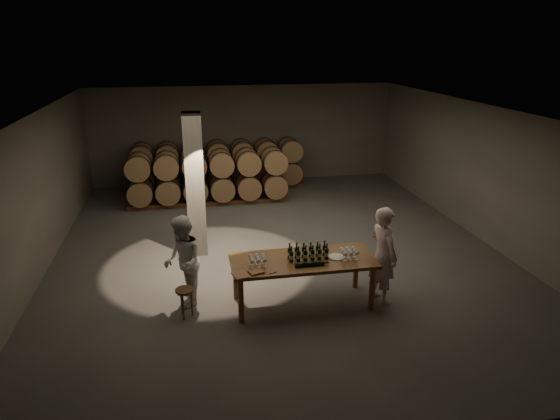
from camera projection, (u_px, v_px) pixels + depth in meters
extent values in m
plane|color=#514F4C|center=(277.00, 250.00, 11.58)|extent=(12.00, 12.00, 0.00)
plane|color=#605E59|center=(277.00, 111.00, 10.53)|extent=(12.00, 12.00, 0.00)
plane|color=#645F56|center=(244.00, 134.00, 16.62)|extent=(10.00, 0.00, 10.00)
plane|color=#645F56|center=(377.00, 333.00, 5.49)|extent=(10.00, 0.00, 10.00)
plane|color=#645F56|center=(37.00, 197.00, 10.16)|extent=(0.00, 12.00, 12.00)
plane|color=#645F56|center=(482.00, 173.00, 11.95)|extent=(0.00, 12.00, 12.00)
cube|color=slate|center=(195.00, 186.00, 10.92)|extent=(0.40, 0.40, 3.20)
cylinder|color=brown|center=(241.00, 301.00, 8.52)|extent=(0.10, 0.10, 0.84)
cylinder|color=brown|center=(372.00, 288.00, 8.94)|extent=(0.10, 0.10, 0.84)
cylinder|color=brown|center=(236.00, 278.00, 9.31)|extent=(0.10, 0.10, 0.84)
cylinder|color=brown|center=(356.00, 268.00, 9.74)|extent=(0.10, 0.10, 0.84)
cube|color=brown|center=(303.00, 261.00, 8.98)|extent=(2.60, 1.10, 0.06)
cube|color=#56311D|center=(220.00, 189.00, 15.93)|extent=(5.48, 0.10, 0.12)
cube|color=#56311D|center=(218.00, 184.00, 16.49)|extent=(5.48, 0.10, 0.12)
cylinder|color=#996C45|center=(144.00, 178.00, 15.66)|extent=(0.70, 0.95, 0.70)
cylinder|color=black|center=(143.00, 181.00, 15.42)|extent=(0.73, 0.04, 0.73)
cylinder|color=black|center=(144.00, 176.00, 15.90)|extent=(0.73, 0.04, 0.73)
cylinder|color=#996C45|center=(169.00, 177.00, 15.80)|extent=(0.70, 0.95, 0.70)
cylinder|color=black|center=(169.00, 179.00, 15.56)|extent=(0.73, 0.04, 0.73)
cylinder|color=black|center=(169.00, 175.00, 16.04)|extent=(0.73, 0.04, 0.73)
cylinder|color=#996C45|center=(194.00, 176.00, 15.94)|extent=(0.70, 0.95, 0.70)
cylinder|color=black|center=(194.00, 178.00, 15.70)|extent=(0.73, 0.04, 0.73)
cylinder|color=black|center=(194.00, 174.00, 16.18)|extent=(0.73, 0.04, 0.73)
cylinder|color=#996C45|center=(219.00, 175.00, 16.08)|extent=(0.70, 0.95, 0.70)
cylinder|color=black|center=(219.00, 177.00, 15.84)|extent=(0.73, 0.04, 0.73)
cylinder|color=black|center=(218.00, 173.00, 16.32)|extent=(0.73, 0.04, 0.73)
cylinder|color=#996C45|center=(243.00, 173.00, 16.22)|extent=(0.70, 0.95, 0.70)
cylinder|color=black|center=(244.00, 176.00, 15.98)|extent=(0.73, 0.04, 0.73)
cylinder|color=black|center=(242.00, 171.00, 16.46)|extent=(0.73, 0.04, 0.73)
cylinder|color=#996C45|center=(266.00, 172.00, 16.36)|extent=(0.70, 0.95, 0.70)
cylinder|color=black|center=(268.00, 174.00, 16.11)|extent=(0.73, 0.04, 0.73)
cylinder|color=black|center=(265.00, 170.00, 16.60)|extent=(0.73, 0.04, 0.73)
cylinder|color=#996C45|center=(289.00, 171.00, 16.49)|extent=(0.70, 0.95, 0.70)
cylinder|color=black|center=(291.00, 173.00, 16.25)|extent=(0.73, 0.04, 0.73)
cylinder|color=black|center=(288.00, 169.00, 16.74)|extent=(0.73, 0.04, 0.73)
cylinder|color=#996C45|center=(142.00, 155.00, 15.42)|extent=(0.70, 0.95, 0.70)
cylinder|color=black|center=(141.00, 157.00, 15.18)|extent=(0.73, 0.04, 0.73)
cylinder|color=black|center=(142.00, 153.00, 15.66)|extent=(0.73, 0.04, 0.73)
cylinder|color=#996C45|center=(167.00, 154.00, 15.56)|extent=(0.70, 0.95, 0.70)
cylinder|color=black|center=(167.00, 156.00, 15.31)|extent=(0.73, 0.04, 0.73)
cylinder|color=black|center=(168.00, 152.00, 15.80)|extent=(0.73, 0.04, 0.73)
cylinder|color=#996C45|center=(193.00, 153.00, 15.69)|extent=(0.70, 0.95, 0.70)
cylinder|color=black|center=(193.00, 155.00, 15.45)|extent=(0.73, 0.04, 0.73)
cylinder|color=black|center=(193.00, 151.00, 15.94)|extent=(0.73, 0.04, 0.73)
cylinder|color=#996C45|center=(218.00, 152.00, 15.83)|extent=(0.70, 0.95, 0.70)
cylinder|color=black|center=(218.00, 154.00, 15.59)|extent=(0.73, 0.04, 0.73)
cylinder|color=black|center=(217.00, 150.00, 16.07)|extent=(0.73, 0.04, 0.73)
cylinder|color=#996C45|center=(242.00, 151.00, 15.97)|extent=(0.70, 0.95, 0.70)
cylinder|color=black|center=(243.00, 153.00, 15.73)|extent=(0.73, 0.04, 0.73)
cylinder|color=black|center=(241.00, 149.00, 16.21)|extent=(0.73, 0.04, 0.73)
cylinder|color=#996C45|center=(266.00, 150.00, 16.11)|extent=(0.70, 0.95, 0.70)
cylinder|color=black|center=(267.00, 152.00, 15.87)|extent=(0.73, 0.04, 0.73)
cylinder|color=black|center=(265.00, 148.00, 16.35)|extent=(0.73, 0.04, 0.73)
cylinder|color=#996C45|center=(290.00, 149.00, 16.25)|extent=(0.70, 0.95, 0.70)
cylinder|color=black|center=(291.00, 151.00, 16.01)|extent=(0.73, 0.04, 0.73)
cylinder|color=black|center=(288.00, 148.00, 16.49)|extent=(0.73, 0.04, 0.73)
cube|color=#56311D|center=(210.00, 204.00, 14.57)|extent=(4.70, 0.10, 0.12)
cube|color=#56311D|center=(209.00, 198.00, 15.12)|extent=(4.70, 0.10, 0.12)
cylinder|color=#996C45|center=(141.00, 191.00, 14.36)|extent=(0.70, 0.95, 0.70)
cylinder|color=black|center=(140.00, 194.00, 14.12)|extent=(0.73, 0.04, 0.73)
cylinder|color=black|center=(141.00, 189.00, 14.60)|extent=(0.73, 0.04, 0.73)
cylinder|color=#996C45|center=(168.00, 190.00, 14.50)|extent=(0.70, 0.95, 0.70)
cylinder|color=black|center=(168.00, 192.00, 14.26)|extent=(0.73, 0.04, 0.73)
cylinder|color=black|center=(169.00, 187.00, 14.74)|extent=(0.73, 0.04, 0.73)
cylinder|color=#996C45|center=(195.00, 188.00, 14.64)|extent=(0.70, 0.95, 0.70)
cylinder|color=black|center=(196.00, 191.00, 14.40)|extent=(0.73, 0.04, 0.73)
cylinder|color=black|center=(195.00, 186.00, 14.88)|extent=(0.73, 0.04, 0.73)
cylinder|color=#996C45|center=(222.00, 187.00, 14.78)|extent=(0.70, 0.95, 0.70)
cylinder|color=black|center=(223.00, 189.00, 14.54)|extent=(0.73, 0.04, 0.73)
cylinder|color=black|center=(221.00, 184.00, 15.02)|extent=(0.73, 0.04, 0.73)
cylinder|color=#996C45|center=(248.00, 185.00, 14.92)|extent=(0.70, 0.95, 0.70)
cylinder|color=black|center=(249.00, 188.00, 14.68)|extent=(0.73, 0.04, 0.73)
cylinder|color=black|center=(247.00, 183.00, 15.16)|extent=(0.73, 0.04, 0.73)
cylinder|color=#996C45|center=(274.00, 184.00, 15.06)|extent=(0.70, 0.95, 0.70)
cylinder|color=black|center=(275.00, 186.00, 14.82)|extent=(0.73, 0.04, 0.73)
cylinder|color=black|center=(272.00, 182.00, 15.30)|extent=(0.73, 0.04, 0.73)
cylinder|color=#996C45|center=(138.00, 166.00, 14.12)|extent=(0.70, 0.95, 0.70)
cylinder|color=black|center=(138.00, 169.00, 13.88)|extent=(0.73, 0.04, 0.73)
cylinder|color=black|center=(139.00, 164.00, 14.36)|extent=(0.73, 0.04, 0.73)
cylinder|color=#996C45|center=(166.00, 165.00, 14.26)|extent=(0.70, 0.95, 0.70)
cylinder|color=black|center=(166.00, 167.00, 14.02)|extent=(0.73, 0.04, 0.73)
cylinder|color=black|center=(167.00, 163.00, 14.50)|extent=(0.73, 0.04, 0.73)
cylinder|color=#996C45|center=(194.00, 164.00, 14.40)|extent=(0.70, 0.95, 0.70)
cylinder|color=black|center=(194.00, 166.00, 14.16)|extent=(0.73, 0.04, 0.73)
cylinder|color=black|center=(194.00, 162.00, 14.64)|extent=(0.73, 0.04, 0.73)
cylinder|color=#996C45|center=(221.00, 163.00, 14.54)|extent=(0.70, 0.95, 0.70)
cylinder|color=black|center=(222.00, 165.00, 14.29)|extent=(0.73, 0.04, 0.73)
cylinder|color=black|center=(220.00, 160.00, 14.78)|extent=(0.73, 0.04, 0.73)
cylinder|color=#996C45|center=(248.00, 161.00, 14.67)|extent=(0.70, 0.95, 0.70)
cylinder|color=black|center=(249.00, 163.00, 14.43)|extent=(0.73, 0.04, 0.73)
cylinder|color=black|center=(246.00, 159.00, 14.92)|extent=(0.73, 0.04, 0.73)
cylinder|color=#996C45|center=(274.00, 160.00, 14.81)|extent=(0.70, 0.95, 0.70)
cylinder|color=black|center=(275.00, 162.00, 14.57)|extent=(0.73, 0.04, 0.73)
cylinder|color=black|center=(272.00, 158.00, 15.05)|extent=(0.73, 0.04, 0.73)
cylinder|color=black|center=(291.00, 257.00, 8.83)|extent=(0.07, 0.07, 0.20)
cylinder|color=silver|center=(291.00, 257.00, 8.83)|extent=(0.08, 0.08, 0.06)
cylinder|color=black|center=(291.00, 249.00, 8.78)|extent=(0.03, 0.03, 0.08)
cylinder|color=gold|center=(291.00, 247.00, 8.77)|extent=(0.03, 0.03, 0.02)
cylinder|color=black|center=(290.00, 253.00, 8.97)|extent=(0.07, 0.07, 0.20)
cylinder|color=silver|center=(290.00, 254.00, 8.97)|extent=(0.08, 0.08, 0.06)
cylinder|color=black|center=(290.00, 246.00, 8.92)|extent=(0.03, 0.03, 0.08)
cylinder|color=maroon|center=(290.00, 244.00, 8.91)|extent=(0.03, 0.03, 0.02)
cylinder|color=black|center=(298.00, 256.00, 8.85)|extent=(0.07, 0.07, 0.20)
cylinder|color=silver|center=(298.00, 257.00, 8.86)|extent=(0.08, 0.08, 0.06)
cylinder|color=black|center=(299.00, 249.00, 8.81)|extent=(0.03, 0.03, 0.08)
cylinder|color=maroon|center=(299.00, 246.00, 8.79)|extent=(0.03, 0.03, 0.02)
cylinder|color=black|center=(297.00, 253.00, 8.99)|extent=(0.07, 0.07, 0.20)
cylinder|color=silver|center=(297.00, 253.00, 9.00)|extent=(0.08, 0.08, 0.06)
cylinder|color=black|center=(297.00, 245.00, 8.95)|extent=(0.03, 0.03, 0.08)
cylinder|color=gold|center=(297.00, 243.00, 8.93)|extent=(0.03, 0.03, 0.02)
cylinder|color=black|center=(306.00, 255.00, 8.88)|extent=(0.07, 0.07, 0.20)
cylinder|color=silver|center=(306.00, 256.00, 8.88)|extent=(0.08, 0.08, 0.06)
cylinder|color=black|center=(306.00, 248.00, 8.83)|extent=(0.03, 0.03, 0.08)
cylinder|color=gold|center=(306.00, 246.00, 8.81)|extent=(0.03, 0.03, 0.02)
cylinder|color=black|center=(304.00, 252.00, 9.02)|extent=(0.07, 0.07, 0.20)
cylinder|color=silver|center=(304.00, 253.00, 9.02)|extent=(0.08, 0.08, 0.06)
cylinder|color=black|center=(304.00, 245.00, 8.97)|extent=(0.03, 0.03, 0.08)
cylinder|color=maroon|center=(304.00, 242.00, 8.95)|extent=(0.03, 0.03, 0.02)
cylinder|color=black|center=(313.00, 255.00, 8.90)|extent=(0.07, 0.07, 0.20)
cylinder|color=silver|center=(313.00, 255.00, 8.90)|extent=(0.08, 0.08, 0.06)
cylinder|color=black|center=(313.00, 248.00, 8.85)|extent=(0.03, 0.03, 0.08)
cylinder|color=maroon|center=(313.00, 245.00, 8.84)|extent=(0.03, 0.03, 0.02)
cylinder|color=black|center=(311.00, 252.00, 9.04)|extent=(0.07, 0.07, 0.20)
cylinder|color=silver|center=(311.00, 252.00, 9.04)|extent=(0.08, 0.08, 0.06)
cylinder|color=black|center=(311.00, 244.00, 8.99)|extent=(0.03, 0.03, 0.08)
cylinder|color=gold|center=(311.00, 242.00, 8.98)|extent=(0.03, 0.03, 0.02)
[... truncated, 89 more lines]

